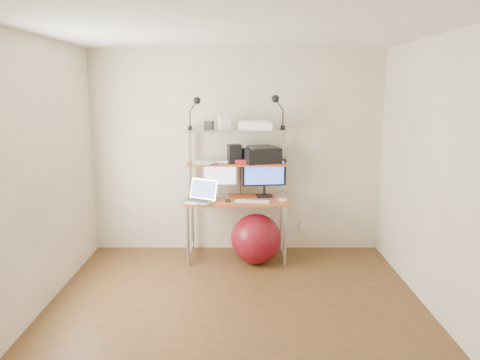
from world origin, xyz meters
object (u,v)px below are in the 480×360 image
object	(u,v)px
laptop	(202,196)
monitor_silver	(220,175)
printer	(261,155)
monitor_black	(264,175)
exercise_ball	(256,239)

from	to	relation	value
laptop	monitor_silver	bearing A→B (deg)	82.73
printer	laptop	bearing A→B (deg)	-179.39
monitor_black	exercise_ball	distance (m)	0.77
monitor_black	laptop	size ratio (longest dim) A/B	1.18
monitor_black	exercise_ball	xyz separation A→B (m)	(-0.10, -0.29, -0.71)
monitor_silver	monitor_black	xyz separation A→B (m)	(0.53, -0.04, 0.01)
monitor_silver	exercise_ball	size ratio (longest dim) A/B	0.80
laptop	exercise_ball	size ratio (longest dim) A/B	0.76
printer	exercise_ball	world-z (taller)	printer
monitor_silver	exercise_ball	bearing A→B (deg)	-46.91
laptop	exercise_ball	world-z (taller)	laptop
monitor_silver	laptop	distance (m)	0.40
monitor_black	exercise_ball	bearing A→B (deg)	-117.09
laptop	printer	xyz separation A→B (m)	(0.70, 0.26, 0.45)
laptop	exercise_ball	distance (m)	0.81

